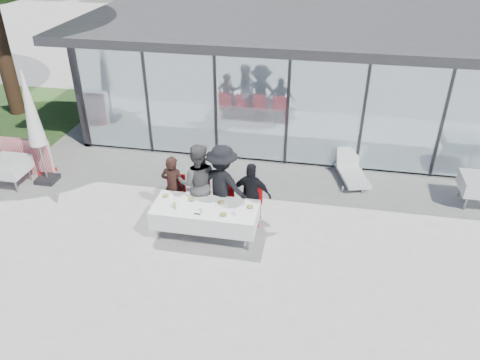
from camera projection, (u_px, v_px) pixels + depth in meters
name	position (u px, v px, depth m)	size (l,w,h in m)	color
ground	(216.00, 250.00, 9.91)	(90.00, 90.00, 0.00)	gray
pavilion	(330.00, 50.00, 15.38)	(14.80, 8.80, 3.44)	gray
dining_table	(205.00, 215.00, 10.08)	(2.26, 0.96, 0.75)	silver
diner_a	(173.00, 186.00, 10.64)	(0.56, 0.56, 1.54)	black
diner_chair_a	(176.00, 192.00, 10.86)	(0.44, 0.44, 0.97)	red
diner_b	(198.00, 183.00, 10.47)	(0.91, 0.91, 1.88)	#505050
diner_chair_b	(200.00, 195.00, 10.77)	(0.44, 0.44, 0.97)	red
diner_c	(222.00, 185.00, 10.37)	(1.22, 1.22, 1.89)	black
diner_chair_c	(224.00, 197.00, 10.68)	(0.44, 0.44, 0.97)	red
diner_d	(251.00, 195.00, 10.36)	(0.89, 0.89, 1.53)	black
diner_chair_d	(252.00, 200.00, 10.57)	(0.44, 0.44, 0.97)	red
plate_a	(165.00, 196.00, 10.29)	(0.28, 0.28, 0.07)	white
plate_b	(191.00, 200.00, 10.16)	(0.28, 0.28, 0.07)	white
plate_c	(221.00, 202.00, 10.07)	(0.28, 0.28, 0.07)	white
plate_d	(250.00, 207.00, 9.92)	(0.28, 0.28, 0.07)	white
plate_extra	(223.00, 215.00, 9.67)	(0.28, 0.28, 0.07)	white
juice_bottle	(174.00, 205.00, 9.90)	(0.06, 0.06, 0.14)	#7DB44B
drinking_glasses	(218.00, 211.00, 9.75)	(0.76, 0.09, 0.10)	silver
folded_eyeglasses	(197.00, 214.00, 9.73)	(0.14, 0.03, 0.01)	black
spare_table_left	(9.00, 166.00, 11.89)	(0.86, 0.86, 0.74)	silver
spare_table_right	(480.00, 185.00, 11.12)	(0.86, 0.86, 0.74)	silver
spare_chair_b	(407.00, 153.00, 12.57)	(0.46, 0.46, 0.97)	red
market_umbrella	(32.00, 115.00, 11.37)	(0.50, 0.50, 3.00)	black
lounger	(351.00, 170.00, 12.33)	(0.95, 1.45, 0.72)	silver
grass_patch	(18.00, 113.00, 16.32)	(5.00, 5.00, 0.02)	#385926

